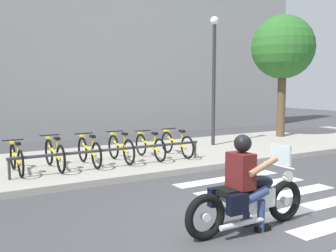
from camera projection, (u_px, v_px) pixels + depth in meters
The scene contains 18 objects.
ground_plane at pixel (253, 220), 6.31m from camera, with size 48.00×48.00×0.00m, color #424244.
sidewalk at pixel (116, 160), 10.97m from camera, with size 24.00×4.40×0.15m, color #A8A399.
crosswalk_stripe_2 at pixel (314, 206), 7.06m from camera, with size 2.80×0.40×0.01m, color white.
crosswalk_stripe_3 at pixel (280, 195), 7.74m from camera, with size 2.80×0.40×0.01m, color white.
crosswalk_stripe_4 at pixel (252, 186), 8.43m from camera, with size 2.80×0.40×0.01m, color white.
crosswalk_stripe_5 at pixel (228, 178), 9.11m from camera, with size 2.80×0.40×0.01m, color white.
motorcycle at pixel (248, 199), 5.87m from camera, with size 2.21×0.62×1.25m.
rider at pixel (245, 176), 5.79m from camera, with size 0.63×0.54×1.45m.
bicycle_0 at pixel (17, 159), 8.94m from camera, with size 0.48×1.59×0.75m.
bicycle_1 at pixel (55, 154), 9.37m from camera, with size 0.48×1.73×0.80m.
bicycle_2 at pixel (89, 151), 9.81m from camera, with size 0.48×1.67×0.79m.
bicycle_3 at pixel (121, 148), 10.25m from camera, with size 0.48×1.63×0.79m.
bicycle_4 at pixel (150, 146), 10.69m from camera, with size 0.48×1.70×0.75m.
bicycle_5 at pixel (177, 144), 11.13m from camera, with size 0.48×1.71×0.76m.
bike_rack at pixel (114, 150), 9.55m from camera, with size 4.90×0.07×0.49m.
street_lamp at pixel (214, 70), 12.92m from camera, with size 0.28×0.28×4.36m.
tree_near_rack at pixel (283, 48), 15.00m from camera, with size 2.41×2.41×4.79m.
building_backdrop at pixel (56, 19), 15.34m from camera, with size 24.00×1.20×9.40m, color #9A9A9A.
Camera 1 is at (-4.32, -4.54, 2.18)m, focal length 42.13 mm.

